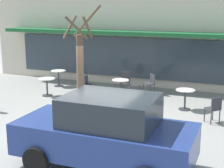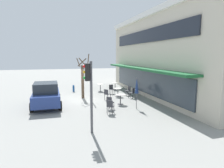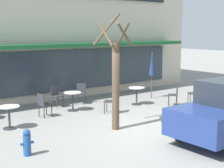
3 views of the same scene
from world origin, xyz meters
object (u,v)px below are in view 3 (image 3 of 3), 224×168
cafe_table_by_tree (137,93)px  cafe_table_mid_patio (9,113)px  cafe_chair_1 (195,92)px  cafe_chair_5 (43,103)px  street_tree (115,79)px  cafe_table_near_wall (73,98)px  cafe_chair_0 (81,92)px  fire_hydrant (27,142)px  patio_umbrella_green_folded (152,64)px  cafe_chair_4 (175,94)px  cafe_chair_2 (112,100)px  cafe_chair_3 (56,95)px

cafe_table_by_tree → cafe_table_mid_patio: 5.79m
cafe_chair_1 → cafe_chair_5: same height
cafe_chair_5 → street_tree: 3.31m
cafe_table_near_wall → cafe_chair_0: (1.01, 0.98, 0.01)m
cafe_table_near_wall → cafe_chair_5: bearing=-171.8°
cafe_table_near_wall → fire_hydrant: (-3.54, -3.58, -0.16)m
cafe_table_near_wall → patio_umbrella_green_folded: 4.47m
cafe_table_by_tree → patio_umbrella_green_folded: bearing=23.0°
cafe_chair_1 → cafe_chair_5: size_ratio=1.00×
cafe_chair_0 → street_tree: bearing=-107.2°
cafe_chair_0 → cafe_table_by_tree: bearing=-43.2°
cafe_table_mid_patio → cafe_chair_4: bearing=-7.6°
cafe_chair_4 → cafe_chair_5: size_ratio=1.00×
cafe_table_mid_patio → cafe_chair_2: cafe_chair_2 is taller
cafe_table_mid_patio → cafe_chair_5: size_ratio=0.85×
cafe_chair_0 → cafe_table_mid_patio: bearing=-154.5°
cafe_chair_4 → fire_hydrant: cafe_chair_4 is taller
cafe_table_mid_patio → cafe_chair_5: (1.59, 0.73, 0.01)m
cafe_table_near_wall → cafe_table_by_tree: size_ratio=1.00×
cafe_chair_0 → cafe_table_near_wall: bearing=-135.8°
cafe_table_by_tree → cafe_chair_4: cafe_chair_4 is taller
cafe_table_by_tree → cafe_chair_5: 4.23m
cafe_chair_0 → cafe_chair_2: size_ratio=1.00×
cafe_chair_0 → cafe_chair_1: size_ratio=1.00×
cafe_table_by_tree → cafe_chair_5: bearing=173.1°
cafe_chair_2 → fire_hydrant: cafe_chair_2 is taller
cafe_table_near_wall → cafe_chair_4: 4.37m
cafe_table_mid_patio → cafe_chair_2: 3.99m
street_tree → cafe_chair_3: bearing=88.9°
cafe_chair_3 → cafe_chair_4: size_ratio=1.00×
cafe_chair_2 → fire_hydrant: bearing=-153.1°
cafe_table_mid_patio → street_tree: bearing=-38.3°
cafe_chair_2 → cafe_chair_3: bearing=116.3°
cafe_chair_3 → cafe_chair_4: same height
cafe_table_by_tree → cafe_chair_1: (2.16, -1.42, 0.01)m
cafe_table_by_tree → cafe_chair_0: (-1.80, 1.69, 0.01)m
cafe_chair_0 → cafe_chair_3: same height
cafe_chair_2 → cafe_table_by_tree: bearing=17.5°
cafe_table_near_wall → cafe_chair_3: size_ratio=0.85×
cafe_table_near_wall → cafe_chair_4: cafe_chair_4 is taller
cafe_chair_2 → street_tree: street_tree is taller
cafe_chair_4 → cafe_chair_2: bearing=169.0°
cafe_chair_0 → cafe_chair_5: (-2.40, -1.18, 0.00)m
cafe_table_near_wall → cafe_chair_2: cafe_chair_2 is taller
cafe_chair_0 → cafe_chair_4: (2.95, -2.84, 0.00)m
patio_umbrella_green_folded → fire_hydrant: bearing=-155.9°
cafe_table_near_wall → patio_umbrella_green_folded: bearing=-0.8°
patio_umbrella_green_folded → cafe_chair_5: patio_umbrella_green_folded is taller
cafe_table_near_wall → cafe_table_mid_patio: 3.12m
cafe_table_by_tree → patio_umbrella_green_folded: size_ratio=0.35×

